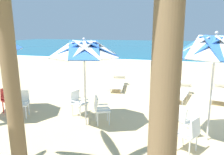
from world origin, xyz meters
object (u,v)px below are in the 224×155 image
object	(u,v)px
beach_umbrella_1	(84,50)
plastic_chair_5	(22,102)
sun_lounger_1	(220,93)
beach_umbrella_0	(215,48)
plastic_chair_2	(78,101)
plastic_chair_3	(100,108)
beachgoer_seated	(176,61)
sun_lounger_3	(118,83)
plastic_chair_4	(9,98)
sun_lounger_2	(180,91)
palm_tree_4	(9,41)
plastic_chair_0	(185,119)
plastic_chair_1	(190,132)
palm_tree_1	(168,4)

from	to	relation	value
beach_umbrella_1	plastic_chair_5	xyz separation A→B (m)	(-2.32, 0.09, -1.79)
plastic_chair_5	sun_lounger_1	distance (m)	7.75
beach_umbrella_0	plastic_chair_2	size ratio (longest dim) A/B	3.27
beach_umbrella_0	plastic_chair_3	distance (m)	3.62
beachgoer_seated	sun_lounger_1	bearing A→B (deg)	-78.13
plastic_chair_2	sun_lounger_3	xyz separation A→B (m)	(0.34, 3.94, -0.22)
plastic_chair_4	plastic_chair_5	xyz separation A→B (m)	(0.71, -0.23, 0.00)
sun_lounger_2	beachgoer_seated	world-z (taller)	beachgoer_seated
beach_umbrella_1	beachgoer_seated	size ratio (longest dim) A/B	2.85
sun_lounger_3	palm_tree_4	xyz separation A→B (m)	(0.24, -7.67, 2.41)
plastic_chair_3	plastic_chair_5	world-z (taller)	same
plastic_chair_2	plastic_chair_4	world-z (taller)	same
beach_umbrella_1	sun_lounger_1	bearing A→B (deg)	42.78
plastic_chair_3	sun_lounger_2	size ratio (longest dim) A/B	0.39
plastic_chair_0	plastic_chair_4	world-z (taller)	same
plastic_chair_5	plastic_chair_0	bearing A→B (deg)	-0.52
beach_umbrella_1	plastic_chair_5	bearing A→B (deg)	177.81
plastic_chair_2	beach_umbrella_0	bearing A→B (deg)	-9.77
beach_umbrella_0	sun_lounger_2	distance (m)	4.39
sun_lounger_1	sun_lounger_2	world-z (taller)	same
sun_lounger_3	plastic_chair_1	bearing A→B (deg)	-59.55
plastic_chair_3	sun_lounger_2	distance (m)	4.25
plastic_chair_3	plastic_chair_5	distance (m)	2.71
sun_lounger_3	beachgoer_seated	world-z (taller)	beachgoer_seated
sun_lounger_2	palm_tree_1	world-z (taller)	palm_tree_1
plastic_chair_0	sun_lounger_3	size ratio (longest dim) A/B	0.39
plastic_chair_1	beach_umbrella_1	xyz separation A→B (m)	(-2.96, 0.79, 1.79)
plastic_chair_2	palm_tree_1	size ratio (longest dim) A/B	0.16
plastic_chair_0	palm_tree_4	bearing A→B (deg)	-132.91
beach_umbrella_1	palm_tree_1	world-z (taller)	palm_tree_1
plastic_chair_1	sun_lounger_2	xyz separation A→B (m)	(-0.22, 4.55, -0.22)
palm_tree_1	palm_tree_4	bearing A→B (deg)	169.33
beach_umbrella_0	plastic_chair_0	bearing A→B (deg)	175.87
plastic_chair_4	sun_lounger_3	xyz separation A→B (m)	(2.80, 4.31, -0.22)
plastic_chair_1	plastic_chair_0	bearing A→B (deg)	95.95
beach_umbrella_1	plastic_chair_2	bearing A→B (deg)	129.51
beach_umbrella_1	palm_tree_4	size ratio (longest dim) A/B	0.65
plastic_chair_4	palm_tree_4	xyz separation A→B (m)	(3.04, -3.36, 2.20)
plastic_chair_1	beach_umbrella_1	bearing A→B (deg)	165.07
beach_umbrella_0	plastic_chair_4	world-z (taller)	beach_umbrella_0
beach_umbrella_1	plastic_chair_4	xyz separation A→B (m)	(-3.03, 0.32, -1.79)
plastic_chair_1	sun_lounger_2	bearing A→B (deg)	92.72
beachgoer_seated	plastic_chair_0	bearing A→B (deg)	-87.83
sun_lounger_1	palm_tree_4	bearing A→B (deg)	-121.60
palm_tree_4	plastic_chair_2	bearing A→B (deg)	98.79
plastic_chair_5	plastic_chair_2	bearing A→B (deg)	19.06
plastic_chair_0	plastic_chair_5	bearing A→B (deg)	179.48
plastic_chair_3	plastic_chair_2	bearing A→B (deg)	154.34
beach_umbrella_0	plastic_chair_2	world-z (taller)	beach_umbrella_0
plastic_chair_0	beachgoer_seated	xyz separation A→B (m)	(-0.51, 13.46, -0.20)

